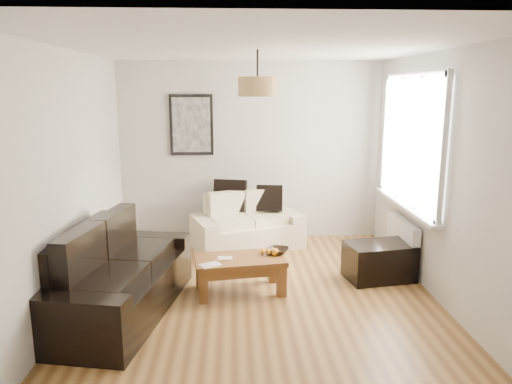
{
  "coord_description": "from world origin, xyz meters",
  "views": [
    {
      "loc": [
        -0.27,
        -4.8,
        2.21
      ],
      "look_at": [
        0.0,
        0.6,
        1.05
      ],
      "focal_mm": 33.88,
      "sensor_mm": 36.0,
      "label": 1
    }
  ],
  "objects_px": {
    "loveseat_cream": "(247,222)",
    "coffee_table": "(240,275)",
    "sofa_leather": "(116,272)",
    "ottoman": "(379,261)"
  },
  "relations": [
    {
      "from": "loveseat_cream",
      "to": "coffee_table",
      "type": "xyz_separation_m",
      "value": [
        -0.13,
        -1.56,
        -0.17
      ]
    },
    {
      "from": "sofa_leather",
      "to": "ottoman",
      "type": "height_order",
      "value": "sofa_leather"
    },
    {
      "from": "loveseat_cream",
      "to": "sofa_leather",
      "type": "height_order",
      "value": "sofa_leather"
    },
    {
      "from": "coffee_table",
      "to": "ottoman",
      "type": "xyz_separation_m",
      "value": [
        1.65,
        0.29,
        0.02
      ]
    },
    {
      "from": "coffee_table",
      "to": "ottoman",
      "type": "bearing_deg",
      "value": 10.06
    },
    {
      "from": "loveseat_cream",
      "to": "coffee_table",
      "type": "distance_m",
      "value": 1.57
    },
    {
      "from": "ottoman",
      "to": "coffee_table",
      "type": "bearing_deg",
      "value": -169.94
    },
    {
      "from": "sofa_leather",
      "to": "coffee_table",
      "type": "height_order",
      "value": "sofa_leather"
    },
    {
      "from": "sofa_leather",
      "to": "coffee_table",
      "type": "distance_m",
      "value": 1.33
    },
    {
      "from": "coffee_table",
      "to": "sofa_leather",
      "type": "bearing_deg",
      "value": -160.38
    }
  ]
}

